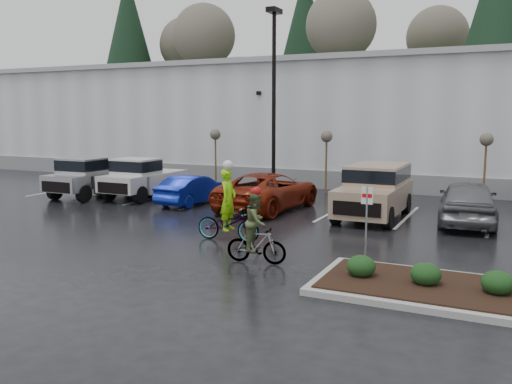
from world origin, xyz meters
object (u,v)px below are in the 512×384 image
at_px(sapling_east, 486,143).
at_px(car_grey, 468,202).
at_px(pickup_silver, 95,176).
at_px(fire_lane_sign, 366,216).
at_px(suv_tan, 374,192).
at_px(car_blue, 194,189).
at_px(pickup_white, 148,177).
at_px(sapling_west, 215,138).
at_px(sapling_mid, 327,140).
at_px(cyclist_olive, 256,235).
at_px(car_red, 269,191).
at_px(cyclist_hivis, 228,216).
at_px(lamppost, 274,81).

relative_size(sapling_east, car_grey, 0.65).
bearing_deg(pickup_silver, fire_lane_sign, -24.39).
distance_m(fire_lane_sign, suv_tan, 7.31).
bearing_deg(car_blue, pickup_white, -10.88).
bearing_deg(pickup_silver, sapling_west, 59.14).
relative_size(sapling_mid, pickup_silver, 0.62).
distance_m(pickup_silver, cyclist_olive, 14.63).
bearing_deg(car_red, fire_lane_sign, 134.65).
xyz_separation_m(sapling_west, fire_lane_sign, (11.80, -12.80, -1.32)).
distance_m(pickup_white, suv_tan, 11.28).
bearing_deg(sapling_west, cyclist_olive, -56.40).
height_order(sapling_west, car_grey, sapling_west).
bearing_deg(car_red, car_grey, -173.20).
distance_m(pickup_silver, car_blue, 5.71).
distance_m(sapling_east, car_red, 10.14).
height_order(pickup_white, cyclist_olive, cyclist_olive).
height_order(pickup_silver, pickup_white, same).
height_order(pickup_silver, cyclist_olive, cyclist_olive).
bearing_deg(cyclist_olive, cyclist_hivis, 37.06).
height_order(sapling_mid, sapling_east, same).
xyz_separation_m(sapling_west, car_grey, (13.72, -5.39, -1.89)).
distance_m(fire_lane_sign, car_red, 9.31).
distance_m(lamppost, pickup_silver, 10.10).
distance_m(sapling_west, sapling_east, 14.00).
xyz_separation_m(lamppost, pickup_silver, (-7.50, -4.86, -4.71)).
bearing_deg(car_blue, sapling_mid, -121.91).
bearing_deg(fire_lane_sign, suv_tan, 101.78).
xyz_separation_m(pickup_white, suv_tan, (11.26, -0.64, 0.05)).
bearing_deg(pickup_silver, sapling_east, 18.51).
relative_size(sapling_east, car_blue, 0.79).
xyz_separation_m(sapling_east, car_blue, (-11.80, -5.87, -2.06)).
relative_size(fire_lane_sign, pickup_white, 0.42).
distance_m(lamppost, sapling_west, 5.07).
bearing_deg(pickup_silver, lamppost, 32.94).
height_order(sapling_west, fire_lane_sign, sapling_west).
bearing_deg(pickup_white, car_red, -5.66).
bearing_deg(suv_tan, sapling_east, 56.85).
distance_m(lamppost, cyclist_hivis, 11.97).
xyz_separation_m(lamppost, car_blue, (-1.80, -4.87, -5.02)).
xyz_separation_m(car_red, car_grey, (7.89, 0.30, 0.05)).
relative_size(car_grey, cyclist_hivis, 1.90).
height_order(sapling_mid, fire_lane_sign, sapling_mid).
relative_size(car_red, cyclist_olive, 2.71).
relative_size(sapling_west, car_red, 0.56).
distance_m(sapling_east, pickup_silver, 18.54).
bearing_deg(cyclist_hivis, sapling_west, 28.59).
distance_m(lamppost, pickup_white, 7.92).
distance_m(fire_lane_sign, cyclist_olive, 2.98).
relative_size(car_red, suv_tan, 1.12).
bearing_deg(fire_lane_sign, pickup_silver, 155.61).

